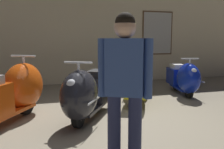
# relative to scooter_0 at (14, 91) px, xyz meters

# --- Properties ---
(ground_plane) EXTENTS (60.00, 60.00, 0.00)m
(ground_plane) POSITION_rel_scooter_0_xyz_m (1.73, -0.55, -0.51)
(ground_plane) COLOR gray
(showroom_back_wall) EXTENTS (18.00, 0.24, 3.92)m
(showroom_back_wall) POSITION_rel_scooter_0_xyz_m (1.74, 3.49, 1.45)
(showroom_back_wall) COLOR beige
(showroom_back_wall) RESTS_ON ground
(scooter_0) EXTENTS (1.36, 1.82, 1.11)m
(scooter_0) POSITION_rel_scooter_0_xyz_m (0.00, 0.00, 0.00)
(scooter_0) COLOR black
(scooter_0) RESTS_ON ground
(scooter_1) EXTENTS (1.30, 1.72, 1.05)m
(scooter_1) POSITION_rel_scooter_0_xyz_m (1.18, -0.40, -0.03)
(scooter_1) COLOR black
(scooter_1) RESTS_ON ground
(scooter_2) EXTENTS (1.18, 1.80, 1.07)m
(scooter_2) POSITION_rel_scooter_0_xyz_m (2.62, 0.85, -0.02)
(scooter_2) COLOR black
(scooter_2) RESTS_ON ground
(scooter_3) EXTENTS (0.77, 1.64, 0.96)m
(scooter_3) POSITION_rel_scooter_0_xyz_m (3.90, 0.85, -0.07)
(scooter_3) COLOR black
(scooter_3) RESTS_ON ground
(visitor_0) EXTENTS (0.50, 0.38, 1.64)m
(visitor_0) POSITION_rel_scooter_0_xyz_m (1.26, -2.12, 0.44)
(visitor_0) COLOR black
(visitor_0) RESTS_ON ground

